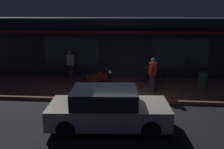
{
  "coord_description": "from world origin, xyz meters",
  "views": [
    {
      "loc": [
        0.45,
        -9.35,
        3.95
      ],
      "look_at": [
        -0.54,
        2.4,
        0.95
      ],
      "focal_mm": 39.48,
      "sensor_mm": 36.0,
      "label": 1
    }
  ],
  "objects_px": {
    "motorcycle": "(97,79)",
    "trash_bin": "(203,79)",
    "person_bystander": "(153,74)",
    "bicycle_parked": "(150,76)",
    "parked_car_near": "(108,109)",
    "person_photographer": "(70,64)"
  },
  "relations": [
    {
      "from": "motorcycle",
      "to": "trash_bin",
      "type": "relative_size",
      "value": 1.7
    },
    {
      "from": "person_bystander",
      "to": "trash_bin",
      "type": "height_order",
      "value": "person_bystander"
    },
    {
      "from": "bicycle_parked",
      "to": "person_bystander",
      "type": "distance_m",
      "value": 1.73
    },
    {
      "from": "parked_car_near",
      "to": "trash_bin",
      "type": "bearing_deg",
      "value": 45.95
    },
    {
      "from": "motorcycle",
      "to": "person_bystander",
      "type": "height_order",
      "value": "person_bystander"
    },
    {
      "from": "motorcycle",
      "to": "person_bystander",
      "type": "relative_size",
      "value": 0.95
    },
    {
      "from": "person_photographer",
      "to": "parked_car_near",
      "type": "height_order",
      "value": "person_photographer"
    },
    {
      "from": "bicycle_parked",
      "to": "trash_bin",
      "type": "relative_size",
      "value": 1.79
    },
    {
      "from": "motorcycle",
      "to": "person_bystander",
      "type": "xyz_separation_m",
      "value": [
        2.76,
        -0.34,
        0.38
      ]
    },
    {
      "from": "motorcycle",
      "to": "parked_car_near",
      "type": "xyz_separation_m",
      "value": [
        0.94,
        -4.13,
        0.06
      ]
    },
    {
      "from": "motorcycle",
      "to": "parked_car_near",
      "type": "bearing_deg",
      "value": -77.14
    },
    {
      "from": "bicycle_parked",
      "to": "person_photographer",
      "type": "height_order",
      "value": "person_photographer"
    },
    {
      "from": "person_photographer",
      "to": "parked_car_near",
      "type": "distance_m",
      "value": 6.4
    },
    {
      "from": "motorcycle",
      "to": "trash_bin",
      "type": "xyz_separation_m",
      "value": [
        5.42,
        0.49,
        -0.03
      ]
    },
    {
      "from": "person_photographer",
      "to": "trash_bin",
      "type": "bearing_deg",
      "value": -8.98
    },
    {
      "from": "motorcycle",
      "to": "bicycle_parked",
      "type": "height_order",
      "value": "motorcycle"
    },
    {
      "from": "person_photographer",
      "to": "parked_car_near",
      "type": "bearing_deg",
      "value": -64.42
    },
    {
      "from": "motorcycle",
      "to": "bicycle_parked",
      "type": "relative_size",
      "value": 0.95
    },
    {
      "from": "person_photographer",
      "to": "person_bystander",
      "type": "distance_m",
      "value": 4.98
    },
    {
      "from": "person_photographer",
      "to": "parked_car_near",
      "type": "relative_size",
      "value": 0.4
    },
    {
      "from": "person_photographer",
      "to": "trash_bin",
      "type": "xyz_separation_m",
      "value": [
        7.23,
        -1.14,
        -0.41
      ]
    },
    {
      "from": "person_photographer",
      "to": "bicycle_parked",
      "type": "bearing_deg",
      "value": -3.98
    }
  ]
}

